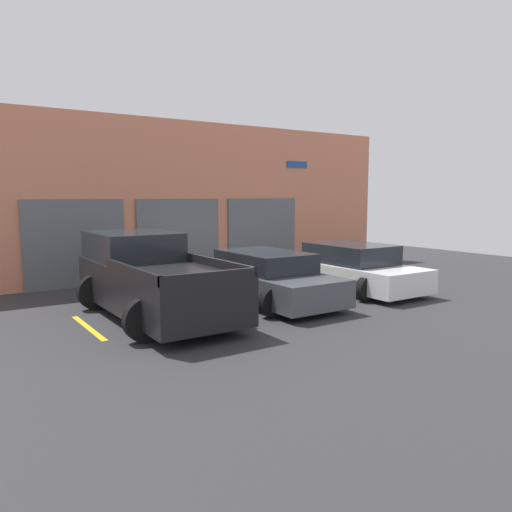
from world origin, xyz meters
The scene contains 9 objects.
ground_plane centered at (0.00, 0.00, 0.00)m, with size 28.00×28.00×0.00m, color #2D2D30.
shophouse_building centered at (-0.01, 3.29, 2.45)m, with size 16.54×0.68×4.98m.
pickup_truck centered at (-2.90, -1.38, 0.84)m, with size 2.51×5.01×1.77m.
sedan_white centered at (2.90, -1.63, 0.60)m, with size 2.23×4.23×1.28m.
sedan_side centered at (0.00, -1.63, 0.59)m, with size 2.23×4.30×1.25m.
parking_stripe_far_left centered at (-4.35, -1.66, 0.00)m, with size 0.12×2.20×0.01m, color gold.
parking_stripe_left centered at (-1.45, -1.66, 0.00)m, with size 0.12×2.20×0.01m, color gold.
parking_stripe_centre centered at (1.45, -1.66, 0.00)m, with size 0.12×2.20×0.01m, color gold.
parking_stripe_right centered at (4.35, -1.66, 0.00)m, with size 0.12×2.20×0.01m, color gold.
Camera 1 is at (-6.93, -11.58, 2.62)m, focal length 35.00 mm.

